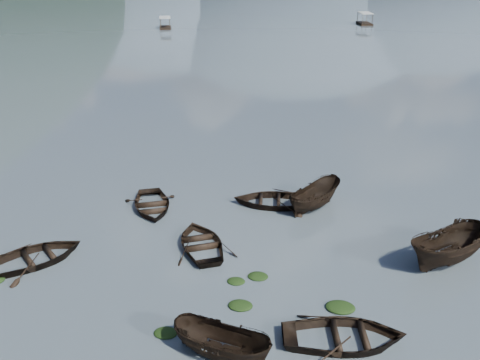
# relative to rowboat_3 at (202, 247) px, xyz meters

# --- Properties ---
(ground_plane) EXTENTS (2400.00, 2400.00, 0.00)m
(ground_plane) POSITION_rel_rowboat_3_xyz_m (1.23, -7.84, 0.00)
(ground_plane) COLOR #48535A
(rowboat_1) EXTENTS (5.50, 5.55, 0.95)m
(rowboat_1) POSITION_rel_rowboat_3_xyz_m (-7.44, -2.72, 0.00)
(rowboat_1) COLOR black
(rowboat_1) RESTS_ON ground
(rowboat_2) EXTENTS (4.19, 2.57, 1.52)m
(rowboat_2) POSITION_rel_rowboat_3_xyz_m (2.58, -7.60, 0.00)
(rowboat_2) COLOR black
(rowboat_2) RESTS_ON ground
(rowboat_3) EXTENTS (4.61, 5.16, 0.88)m
(rowboat_3) POSITION_rel_rowboat_3_xyz_m (0.00, 0.00, 0.00)
(rowboat_3) COLOR black
(rowboat_3) RESTS_ON ground
(rowboat_4) EXTENTS (5.14, 4.04, 0.97)m
(rowboat_4) POSITION_rel_rowboat_3_xyz_m (6.93, -6.09, 0.00)
(rowboat_4) COLOR black
(rowboat_4) RESTS_ON ground
(rowboat_5) EXTENTS (4.95, 4.85, 1.94)m
(rowboat_5) POSITION_rel_rowboat_3_xyz_m (11.77, 0.45, 0.00)
(rowboat_5) COLOR black
(rowboat_5) RESTS_ON ground
(rowboat_6) EXTENTS (4.50, 5.14, 0.89)m
(rowboat_6) POSITION_rel_rowboat_3_xyz_m (-3.86, 3.83, 0.00)
(rowboat_6) COLOR black
(rowboat_6) RESTS_ON ground
(rowboat_7) EXTENTS (4.99, 3.78, 0.97)m
(rowboat_7) POSITION_rel_rowboat_3_xyz_m (2.99, 5.56, 0.00)
(rowboat_7) COLOR black
(rowboat_7) RESTS_ON ground
(rowboat_8) EXTENTS (3.67, 4.47, 1.65)m
(rowboat_8) POSITION_rel_rowboat_3_xyz_m (5.33, 5.57, 0.00)
(rowboat_8) COLOR black
(rowboat_8) RESTS_ON ground
(weed_clump_1) EXTENTS (0.93, 0.74, 0.20)m
(weed_clump_1) POSITION_rel_rowboat_3_xyz_m (0.18, -6.72, 0.00)
(weed_clump_1) COLOR black
(weed_clump_1) RESTS_ON ground
(weed_clump_2) EXTENTS (1.03, 0.82, 0.22)m
(weed_clump_2) POSITION_rel_rowboat_3_xyz_m (2.73, -4.52, 0.00)
(weed_clump_2) COLOR black
(weed_clump_2) RESTS_ON ground
(weed_clump_3) EXTENTS (0.81, 0.68, 0.18)m
(weed_clump_3) POSITION_rel_rowboat_3_xyz_m (2.23, -2.76, 0.00)
(weed_clump_3) COLOR black
(weed_clump_3) RESTS_ON ground
(weed_clump_4) EXTENTS (1.23, 0.97, 0.25)m
(weed_clump_4) POSITION_rel_rowboat_3_xyz_m (6.80, -3.97, 0.00)
(weed_clump_4) COLOR black
(weed_clump_4) RESTS_ON ground
(weed_clump_6) EXTENTS (0.93, 0.78, 0.19)m
(weed_clump_6) POSITION_rel_rowboat_3_xyz_m (3.14, -2.21, 0.00)
(weed_clump_6) COLOR black
(weed_clump_6) RESTS_ON ground
(weed_clump_7) EXTENTS (1.12, 0.90, 0.24)m
(weed_clump_7) POSITION_rel_rowboat_3_xyz_m (12.99, 3.68, 0.00)
(weed_clump_7) COLOR black
(weed_clump_7) RESTS_ON ground
(pontoon_left) EXTENTS (3.83, 5.95, 2.12)m
(pontoon_left) POSITION_rel_rowboat_3_xyz_m (-28.14, 85.71, 0.00)
(pontoon_left) COLOR black
(pontoon_left) RESTS_ON ground
(pontoon_centre) EXTENTS (3.53, 6.43, 2.33)m
(pontoon_centre) POSITION_rel_rowboat_3_xyz_m (12.24, 99.76, 0.00)
(pontoon_centre) COLOR black
(pontoon_centre) RESTS_ON ground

